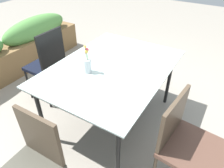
# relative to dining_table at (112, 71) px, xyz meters

# --- Properties ---
(ground_plane) EXTENTS (12.00, 12.00, 0.00)m
(ground_plane) POSITION_rel_dining_table_xyz_m (0.09, 0.07, -0.70)
(ground_plane) COLOR gray
(dining_table) EXTENTS (1.49, 1.09, 0.75)m
(dining_table) POSITION_rel_dining_table_xyz_m (0.00, 0.00, 0.00)
(dining_table) COLOR #B2C6C1
(dining_table) RESTS_ON ground
(chair_end_left) EXTENTS (0.41, 0.41, 0.89)m
(chair_end_left) POSITION_rel_dining_table_xyz_m (-1.11, 0.00, -0.20)
(chair_end_left) COLOR #424036
(chair_end_left) RESTS_ON ground
(chair_far_side) EXTENTS (0.40, 0.40, 0.98)m
(chair_far_side) POSITION_rel_dining_table_xyz_m (-0.05, 0.91, -0.15)
(chair_far_side) COLOR black
(chair_far_side) RESTS_ON ground
(chair_near_left) EXTENTS (0.54, 0.54, 0.87)m
(chair_near_left) POSITION_rel_dining_table_xyz_m (-0.33, -0.91, -0.20)
(chair_near_left) COLOR brown
(chair_near_left) RESTS_ON ground
(flower_vase) EXTENTS (0.08, 0.08, 0.29)m
(flower_vase) POSITION_rel_dining_table_xyz_m (-0.21, 0.15, 0.14)
(flower_vase) COLOR silver
(flower_vase) RESTS_ON dining_table
(planter_box) EXTENTS (2.83, 0.37, 0.77)m
(planter_box) POSITION_rel_dining_table_xyz_m (0.02, 1.91, -0.34)
(planter_box) COLOR brown
(planter_box) RESTS_ON ground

